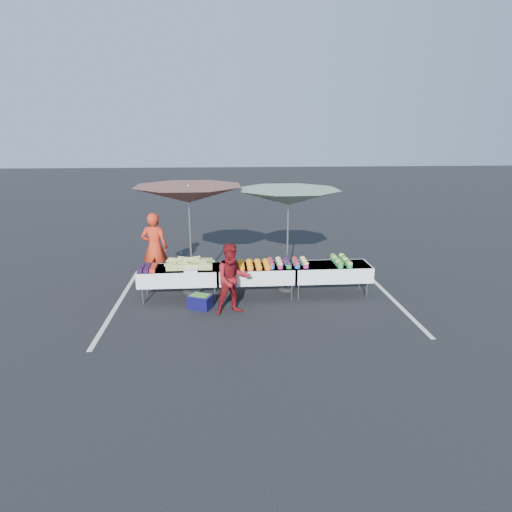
{
  "coord_description": "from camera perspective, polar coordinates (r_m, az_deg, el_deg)",
  "views": [
    {
      "loc": [
        -0.73,
        -9.59,
        3.78
      ],
      "look_at": [
        0.0,
        0.0,
        1.0
      ],
      "focal_mm": 30.0,
      "sensor_mm": 36.0,
      "label": 1
    }
  ],
  "objects": [
    {
      "name": "customer",
      "position": [
        9.14,
        -3.18,
        -3.09
      ],
      "size": [
        0.87,
        0.75,
        1.55
      ],
      "primitive_type": "imported",
      "rotation": [
        0.0,
        0.0,
        0.25
      ],
      "color": "maroon",
      "rests_on": "ground"
    },
    {
      "name": "table_center",
      "position": [
        10.14,
        -0.0,
        -2.26
      ],
      "size": [
        1.86,
        0.81,
        0.75
      ],
      "color": "white",
      "rests_on": "ground"
    },
    {
      "name": "corn_pile",
      "position": [
        10.11,
        -8.85,
        -0.99
      ],
      "size": [
        1.16,
        0.57,
        0.26
      ],
      "color": "#9FAB57",
      "rests_on": "table_left"
    },
    {
      "name": "bean_baskets",
      "position": [
        10.49,
        11.26,
        -0.57
      ],
      "size": [
        0.36,
        0.86,
        0.15
      ],
      "color": "#21863F",
      "rests_on": "table_right"
    },
    {
      "name": "table_right",
      "position": [
        10.42,
        9.92,
        -1.99
      ],
      "size": [
        1.86,
        0.81,
        0.75
      ],
      "color": "white",
      "rests_on": "ground"
    },
    {
      "name": "potato_cups",
      "position": [
        10.14,
        4.23,
        -0.83
      ],
      "size": [
        0.94,
        0.58,
        0.16
      ],
      "color": "#2658B4",
      "rests_on": "table_right"
    },
    {
      "name": "berry_punnets",
      "position": [
        10.15,
        -14.26,
        -1.53
      ],
      "size": [
        0.4,
        0.54,
        0.08
      ],
      "color": "black",
      "rests_on": "table_left"
    },
    {
      "name": "umbrella_left",
      "position": [
        10.12,
        -8.99,
        8.03
      ],
      "size": [
        3.35,
        3.35,
        2.64
      ],
      "rotation": [
        0.0,
        0.0,
        -0.38
      ],
      "color": "black",
      "rests_on": "ground"
    },
    {
      "name": "ground",
      "position": [
        10.34,
        -0.0,
        -5.33
      ],
      "size": [
        80.0,
        80.0,
        0.0
      ],
      "primitive_type": "plane",
      "color": "black"
    },
    {
      "name": "storage_bin",
      "position": [
        9.66,
        -7.43,
        -6.0
      ],
      "size": [
        0.59,
        0.53,
        0.32
      ],
      "rotation": [
        0.0,
        0.0,
        -0.43
      ],
      "color": "#0D0C3C",
      "rests_on": "ground"
    },
    {
      "name": "table_left",
      "position": [
        10.17,
        -10.18,
        -2.47
      ],
      "size": [
        1.86,
        0.81,
        0.75
      ],
      "color": "white",
      "rests_on": "ground"
    },
    {
      "name": "vendor",
      "position": [
        11.39,
        -13.37,
        1.12
      ],
      "size": [
        0.7,
        0.48,
        1.83
      ],
      "primitive_type": "imported",
      "rotation": [
        0.0,
        0.0,
        3.08
      ],
      "color": "red",
      "rests_on": "ground"
    },
    {
      "name": "umbrella_right",
      "position": [
        10.22,
        4.35,
        7.72
      ],
      "size": [
        3.27,
        3.27,
        2.53
      ],
      "rotation": [
        0.0,
        0.0,
        0.41
      ],
      "color": "black",
      "rests_on": "ground"
    },
    {
      "name": "stripe_left",
      "position": [
        10.6,
        -17.6,
        -5.55
      ],
      "size": [
        0.1,
        5.0,
        0.0
      ],
      "primitive_type": "cube",
      "color": "silver",
      "rests_on": "ground"
    },
    {
      "name": "carrot_bowls",
      "position": [
        10.05,
        -0.85,
        -1.13
      ],
      "size": [
        0.95,
        0.69,
        0.11
      ],
      "color": "orange",
      "rests_on": "table_center"
    },
    {
      "name": "stripe_right",
      "position": [
        11.03,
        16.87,
        -4.63
      ],
      "size": [
        0.1,
        5.0,
        0.0
      ],
      "primitive_type": "cube",
      "color": "silver",
      "rests_on": "ground"
    },
    {
      "name": "plastic_bags",
      "position": [
        9.8,
        -8.65,
        -1.94
      ],
      "size": [
        0.3,
        0.25,
        0.05
      ],
      "primitive_type": "cube",
      "color": "white",
      "rests_on": "table_left"
    }
  ]
}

